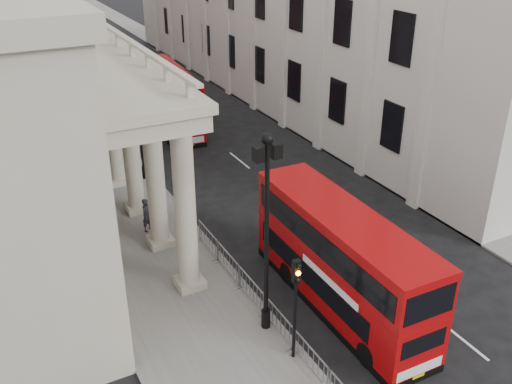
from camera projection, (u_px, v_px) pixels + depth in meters
name	position (u px, v px, depth m)	size (l,w,h in m)	color
sidewalk_west	(74.00, 135.00, 42.75)	(6.00, 140.00, 0.12)	slate
sidewalk_east	(267.00, 104.00, 49.55)	(3.00, 140.00, 0.12)	slate
kerb	(113.00, 128.00, 43.96)	(0.20, 140.00, 0.14)	slate
lamp_post_south	(267.00, 223.00, 20.92)	(1.05, 0.44, 8.32)	black
lamp_post_mid	(138.00, 104.00, 33.63)	(1.05, 0.44, 8.32)	black
lamp_post_north	(80.00, 51.00, 46.34)	(1.05, 0.44, 8.32)	black
traffic_light	(296.00, 292.00, 20.16)	(0.28, 0.33, 4.30)	black
crowd_barriers	(294.00, 340.00, 21.50)	(0.50, 18.75, 1.10)	gray
bus_near	(341.00, 259.00, 23.52)	(2.60, 10.27, 4.42)	#A00709
bus_far	(169.00, 97.00, 43.54)	(3.31, 10.53, 4.47)	#B0080A
pedestrian_a	(147.00, 215.00, 29.52)	(0.67, 0.44, 1.83)	black
pedestrian_b	(105.00, 190.00, 32.38)	(0.77, 0.60, 1.59)	#282320
pedestrian_c	(113.00, 162.00, 35.86)	(0.83, 0.54, 1.71)	black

